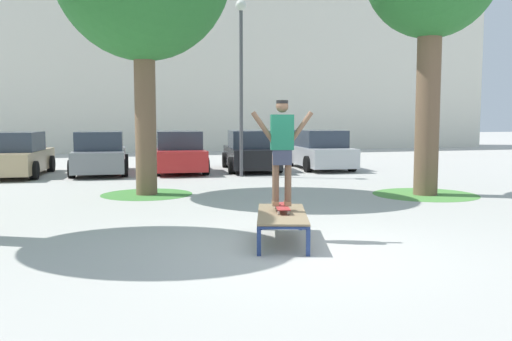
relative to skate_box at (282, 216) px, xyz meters
name	(u,v)px	position (x,y,z in m)	size (l,w,h in m)	color
ground_plane	(300,249)	(0.10, -0.56, -0.41)	(120.00, 120.00, 0.00)	#B7B5AD
building_facade	(178,62)	(2.00, 26.04, 4.97)	(40.95, 4.00, 10.78)	silver
skate_box	(282,216)	(0.00, 0.00, 0.00)	(1.29, 2.04, 0.46)	navy
skateboard	(282,207)	(0.04, 0.14, 0.12)	(0.37, 0.82, 0.09)	#B23333
skater	(282,145)	(0.04, 0.14, 1.12)	(0.99, 0.35, 1.69)	brown
grass_patch_near_right	(425,194)	(5.28, 4.12, -0.41)	(2.66, 2.66, 0.01)	#519342
grass_patch_mid_back	(147,194)	(-1.61, 6.13, -0.41)	(2.34, 2.34, 0.01)	#47893D
car_tan	(16,156)	(-5.49, 11.97, 0.28)	(2.27, 4.36, 1.50)	tan
car_grey	(100,154)	(-2.75, 12.00, 0.28)	(2.09, 4.29, 1.50)	slate
car_red	(178,153)	(0.00, 11.91, 0.28)	(2.10, 4.29, 1.50)	red
car_black	(251,152)	(2.74, 11.83, 0.28)	(2.33, 4.39, 1.50)	black
car_silver	(320,151)	(5.49, 11.68, 0.28)	(2.17, 4.32, 1.50)	#B7BABF
light_post	(241,62)	(1.83, 9.70, 3.41)	(0.36, 0.36, 5.83)	#4C4C51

